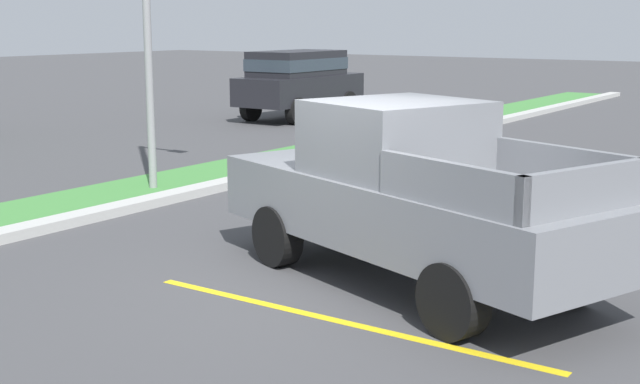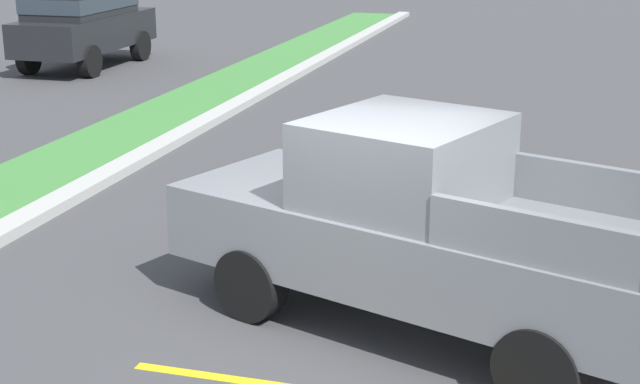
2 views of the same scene
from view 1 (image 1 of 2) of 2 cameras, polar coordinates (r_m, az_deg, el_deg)
The scene contains 7 objects.
ground_plane at distance 9.98m, azimuth 1.36°, elevation -6.22°, with size 120.00×120.00×0.00m, color #424244.
parking_line_near at distance 8.86m, azimuth 1.16°, elevation -8.49°, with size 0.12×4.80×0.01m, color yellow.
parking_line_far at distance 11.45m, azimuth 9.80°, elevation -4.07°, with size 0.12×4.80×0.01m, color yellow.
curb_strip at distance 13.28m, azimuth -16.96°, elevation -1.96°, with size 56.00×0.40×0.15m, color #B2B2AD.
grass_median at distance 14.16m, azimuth -19.73°, elevation -1.53°, with size 56.00×1.80×0.06m, color #42843D.
pickup_truck_main at distance 9.90m, azimuth 5.98°, elevation -0.20°, with size 3.55×5.55×2.10m.
suv_distant at distance 26.95m, azimuth -1.40°, elevation 7.47°, with size 4.62×2.00×2.10m.
Camera 1 is at (-7.96, -5.23, 2.99)m, focal length 48.47 mm.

